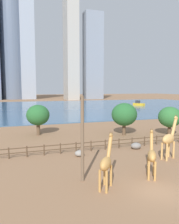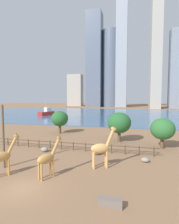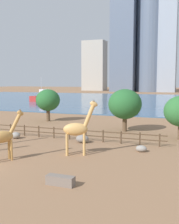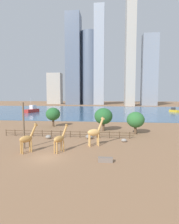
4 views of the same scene
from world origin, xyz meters
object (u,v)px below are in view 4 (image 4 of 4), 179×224
object	(u,v)px
giraffe_young	(27,139)
boulder_near_fence	(89,137)
feeding_trough	(105,160)
utility_pole	(24,126)
tree_center_broad	(103,116)
giraffe_tall	(95,132)
boulder_small	(124,140)
boat_ferry	(32,110)
tree_left_large	(136,120)
boat_sailboat	(174,110)
tree_right_tall	(53,114)
boulder_by_pole	(48,137)
giraffe_companion	(60,139)

from	to	relation	value
giraffe_young	boulder_near_fence	bearing A→B (deg)	-3.08
giraffe_young	feeding_trough	xyz separation A→B (m)	(11.35, -2.57, -1.74)
utility_pole	tree_center_broad	bearing A→B (deg)	52.24
giraffe_tall	boulder_small	world-z (taller)	giraffe_tall
giraffe_tall	giraffe_young	xyz separation A→B (m)	(-9.47, -4.48, -0.24)
boat_ferry	feeding_trough	bearing A→B (deg)	47.53
boulder_small	tree_left_large	world-z (taller)	tree_left_large
boulder_near_fence	boat_sailboat	distance (m)	72.16
giraffe_young	tree_center_broad	size ratio (longest dim) A/B	0.79
utility_pole	boulder_small	bearing A→B (deg)	19.57
utility_pole	boat_sailboat	xyz separation A→B (m)	(47.06, 68.81, -2.64)
boulder_near_fence	feeding_trough	world-z (taller)	boulder_near_fence
tree_center_broad	tree_right_tall	xyz separation A→B (m)	(-13.73, 4.63, -0.12)
feeding_trough	tree_right_tall	bearing A→B (deg)	120.69
giraffe_tall	feeding_trough	xyz separation A→B (m)	(1.87, -7.05, -1.98)
giraffe_young	tree_center_broad	distance (m)	20.29
boulder_near_fence	boulder_by_pole	xyz separation A→B (m)	(-7.84, -0.65, -0.06)
tree_left_large	tree_center_broad	size ratio (longest dim) A/B	0.89
giraffe_young	feeding_trough	distance (m)	11.76
giraffe_companion	tree_center_broad	bearing A→B (deg)	11.79
giraffe_tall	giraffe_young	distance (m)	10.48
giraffe_tall	boulder_near_fence	world-z (taller)	giraffe_tall
tree_left_large	feeding_trough	bearing A→B (deg)	-109.97
boulder_by_pole	feeding_trough	size ratio (longest dim) A/B	0.60
giraffe_tall	feeding_trough	world-z (taller)	giraffe_tall
giraffe_tall	tree_left_large	distance (m)	12.87
giraffe_young	utility_pole	size ratio (longest dim) A/B	0.59
giraffe_young	tree_left_large	xyz separation A→B (m)	(17.54, 14.48, 1.08)
feeding_trough	boat_ferry	world-z (taller)	boat_ferry
giraffe_young	boat_ferry	xyz separation A→B (m)	(-26.42, 60.14, -0.60)
giraffe_tall	boat_sailboat	bearing A→B (deg)	38.26
giraffe_companion	tree_right_tall	world-z (taller)	tree_right_tall
feeding_trough	utility_pole	bearing A→B (deg)	160.90
boulder_near_fence	boulder_by_pole	world-z (taller)	boulder_near_fence
boulder_small	tree_center_broad	bearing A→B (deg)	112.00
boulder_small	tree_right_tall	xyz separation A→B (m)	(-17.68, 14.40, 3.08)
boulder_by_pole	tree_center_broad	xyz separation A→B (m)	(10.35, 8.85, 3.13)
boulder_near_fence	tree_center_broad	size ratio (longest dim) A/B	0.25
giraffe_young	feeding_trough	world-z (taller)	giraffe_young
boulder_by_pole	feeding_trough	xyz separation A→B (m)	(11.15, -10.99, -0.06)
boulder_small	tree_right_tall	bearing A→B (deg)	140.83
utility_pole	boat_sailboat	world-z (taller)	utility_pole
boulder_near_fence	utility_pole	bearing A→B (deg)	-142.53
giraffe_companion	tree_left_large	bearing A→B (deg)	-11.70
boulder_by_pole	tree_left_large	distance (m)	18.57
utility_pole	tree_right_tall	distance (m)	20.13
tree_center_broad	tree_right_tall	distance (m)	14.49
tree_right_tall	boulder_by_pole	bearing A→B (deg)	-75.93
boulder_by_pole	boat_sailboat	size ratio (longest dim) A/B	0.19
boulder_by_pole	boat_ferry	xyz separation A→B (m)	(-26.62, 51.72, 1.08)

